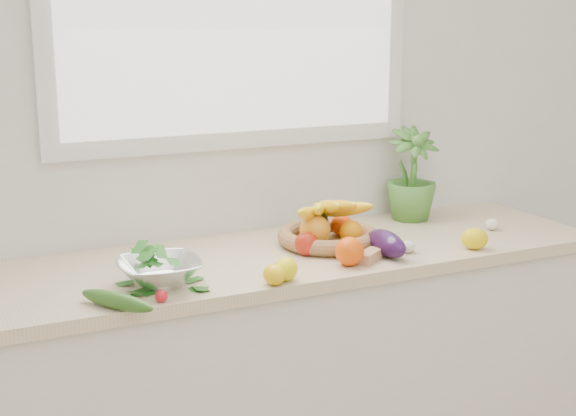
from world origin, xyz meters
name	(u,v)px	position (x,y,z in m)	size (l,w,h in m)	color
back_wall	(234,104)	(0.00, 2.25, 1.35)	(4.50, 0.02, 2.70)	white
counter_cabinet	(272,389)	(0.00, 1.95, 0.43)	(2.20, 0.58, 0.86)	silver
countertop	(271,260)	(0.00, 1.95, 0.88)	(2.24, 0.62, 0.04)	beige
orange_loose	(350,251)	(0.17, 1.74, 0.94)	(0.09, 0.09, 0.09)	#F34F07
lemon_a	(274,275)	(-0.12, 1.67, 0.93)	(0.06, 0.08, 0.06)	yellow
lemon_b	(286,269)	(-0.07, 1.69, 0.93)	(0.07, 0.09, 0.07)	yellow
lemon_c	(474,239)	(0.62, 1.71, 0.94)	(0.07, 0.09, 0.07)	yellow
apple	(306,244)	(0.10, 1.89, 0.94)	(0.08, 0.08, 0.08)	#B4210E
ginger	(370,256)	(0.24, 1.74, 0.92)	(0.11, 0.04, 0.03)	tan
garlic_a	(363,236)	(0.33, 1.94, 0.92)	(0.05, 0.05, 0.04)	white
garlic_b	(492,224)	(0.83, 1.88, 0.92)	(0.05, 0.05, 0.04)	white
garlic_c	(408,247)	(0.40, 1.77, 0.92)	(0.05, 0.05, 0.04)	beige
eggplant	(386,243)	(0.32, 1.78, 0.94)	(0.08, 0.20, 0.08)	#2C103D
cucumber	(117,301)	(-0.57, 1.67, 0.92)	(0.05, 0.25, 0.05)	#2C5318
radish	(161,296)	(-0.45, 1.67, 0.92)	(0.03, 0.03, 0.03)	red
potted_herb	(412,174)	(0.65, 2.14, 1.07)	(0.19, 0.19, 0.34)	#478731
fruit_basket	(328,230)	(0.21, 1.96, 0.95)	(0.38, 0.38, 0.18)	#AD7A4D
colander_with_spinach	(159,265)	(-0.41, 1.80, 0.96)	(0.25, 0.25, 0.12)	white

